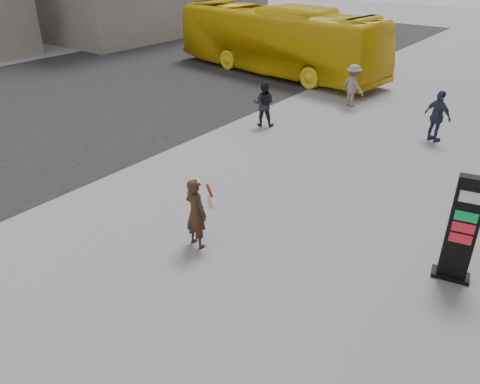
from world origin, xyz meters
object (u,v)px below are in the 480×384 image
Objects in this scene: pedestrian_c at (438,116)px; woman at (196,212)px; info_pylon at (462,230)px; pedestrian_a at (264,104)px; pedestrian_b at (353,86)px; bus at (277,40)px.

woman is at bearing 100.21° from pedestrian_c.
info_pylon is 9.74m from pedestrian_a.
pedestrian_a is 0.97× the size of pedestrian_b.
info_pylon is at bearing -127.37° from bus.
woman is 9.96m from pedestrian_c.
pedestrian_a is at bearing 135.94° from info_pylon.
bus reaches higher than woman.
pedestrian_c is at bearing 175.06° from pedestrian_b.
pedestrian_b is (-1.81, 11.61, 0.01)m from woman.
info_pylon is 1.29× the size of pedestrian_c.
pedestrian_c reaches higher than woman.
info_pylon is 1.37× the size of pedestrian_a.
info_pylon is 11.49m from pedestrian_b.
pedestrian_b is (-6.72, 9.32, -0.27)m from info_pylon.
woman is 11.75m from pedestrian_b.
pedestrian_b is (1.56, 4.21, 0.03)m from pedestrian_a.
bus is 10.89m from pedestrian_c.
pedestrian_b is 4.45m from pedestrian_c.
bus is at bearing -84.68° from pedestrian_a.
pedestrian_b is at bearing -73.10° from woman.
woman is at bearing -145.45° from bus.
bus reaches higher than pedestrian_c.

